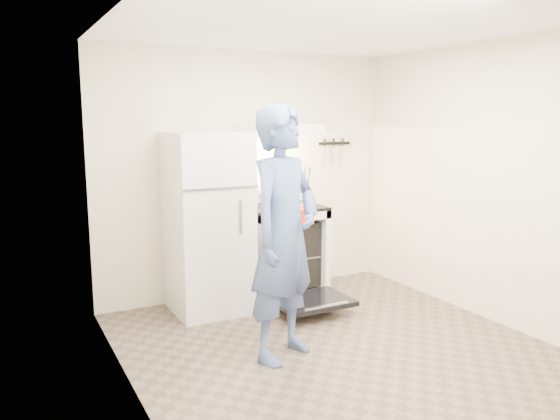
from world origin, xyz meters
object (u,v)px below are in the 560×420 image
object	(u,v)px
dutch_oven	(298,216)
tea_kettle	(267,191)
person	(284,234)
stove_body	(283,253)
refrigerator	(208,223)

from	to	relation	value
dutch_oven	tea_kettle	bearing A→B (deg)	78.72
person	tea_kettle	bearing A→B (deg)	42.06
stove_body	tea_kettle	xyz separation A→B (m)	(-0.13, 0.10, 0.63)
refrigerator	person	world-z (taller)	person
refrigerator	person	bearing A→B (deg)	-83.44
person	dutch_oven	distance (m)	0.51
person	stove_body	bearing A→B (deg)	35.81
refrigerator	person	distance (m)	1.26
refrigerator	tea_kettle	xyz separation A→B (m)	(0.68, 0.12, 0.24)
refrigerator	stove_body	world-z (taller)	refrigerator
tea_kettle	dutch_oven	bearing A→B (deg)	-101.28
stove_body	tea_kettle	bearing A→B (deg)	142.18
tea_kettle	person	world-z (taller)	person
tea_kettle	dutch_oven	distance (m)	1.02
stove_body	person	world-z (taller)	person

